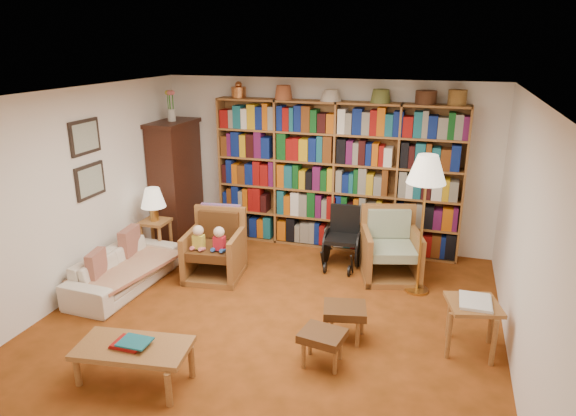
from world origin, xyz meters
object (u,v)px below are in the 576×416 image
at_px(coffee_table, 133,350).
at_px(side_table_papers, 473,311).
at_px(side_table_lamp, 156,231).
at_px(armchair_sage, 392,250).
at_px(armchair_leather, 217,248).
at_px(floor_lamp, 426,175).
at_px(footstool_b, 345,312).
at_px(sofa, 124,269).
at_px(wheelchair, 343,239).
at_px(footstool_a, 322,338).

bearing_deg(coffee_table, side_table_papers, 26.03).
relative_size(side_table_lamp, side_table_papers, 0.97).
bearing_deg(armchair_sage, armchair_leather, -163.14).
distance_m(floor_lamp, footstool_b, 1.91).
xyz_separation_m(sofa, floor_lamp, (3.58, 0.99, 1.27)).
height_order(wheelchair, floor_lamp, floor_lamp).
xyz_separation_m(sofa, side_table_papers, (4.17, -0.19, 0.21)).
bearing_deg(side_table_lamp, floor_lamp, 0.66).
relative_size(armchair_leather, floor_lamp, 0.52).
bearing_deg(footstool_a, footstool_b, 77.31).
bearing_deg(side_table_lamp, footstool_b, -23.14).
height_order(side_table_lamp, wheelchair, wheelchair).
relative_size(side_table_lamp, footstool_a, 1.24).
bearing_deg(footstool_a, armchair_sage, 79.79).
distance_m(armchair_leather, footstool_b, 2.21).
distance_m(armchair_leather, side_table_papers, 3.33).
height_order(sofa, armchair_sage, armchair_sage).
bearing_deg(floor_lamp, coffee_table, -132.10).
relative_size(side_table_lamp, coffee_table, 0.53).
height_order(side_table_lamp, footstool_b, side_table_lamp).
bearing_deg(footstool_a, side_table_papers, 25.94).
distance_m(side_table_lamp, coffee_table, 2.89).
height_order(sofa, footstool_b, sofa).
relative_size(floor_lamp, footstool_b, 3.45).
bearing_deg(armchair_sage, sofa, -156.63).
xyz_separation_m(wheelchair, side_table_papers, (1.66, -1.69, 0.06)).
bearing_deg(footstool_a, floor_lamp, 67.01).
distance_m(wheelchair, footstool_a, 2.38).
bearing_deg(floor_lamp, armchair_sage, 133.51).
xyz_separation_m(side_table_lamp, armchair_leather, (1.07, -0.24, -0.04)).
xyz_separation_m(armchair_leather, armchair_sage, (2.23, 0.68, -0.02)).
distance_m(side_table_lamp, footstool_a, 3.41).
relative_size(side_table_papers, footstool_a, 1.28).
xyz_separation_m(wheelchair, coffee_table, (-1.30, -3.13, -0.06)).
height_order(sofa, armchair_leather, armchair_leather).
xyz_separation_m(side_table_papers, footstool_b, (-1.26, -0.16, -0.15)).
bearing_deg(sofa, footstool_b, -94.51).
relative_size(armchair_sage, floor_lamp, 0.54).
bearing_deg(footstool_a, side_table_lamp, 148.16).
bearing_deg(armchair_leather, footstool_a, -40.52).
relative_size(sofa, armchair_leather, 1.83).
relative_size(side_table_lamp, floor_lamp, 0.33).
distance_m(side_table_lamp, wheelchair, 2.67).
bearing_deg(side_table_lamp, wheelchair, 12.06).
height_order(armchair_leather, wheelchair, armchair_leather).
distance_m(footstool_b, coffee_table, 2.13).
relative_size(footstool_a, coffee_table, 0.42).
height_order(armchair_sage, coffee_table, armchair_sage).
height_order(armchair_sage, side_table_papers, armchair_sage).
bearing_deg(footstool_a, armchair_leather, 139.48).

